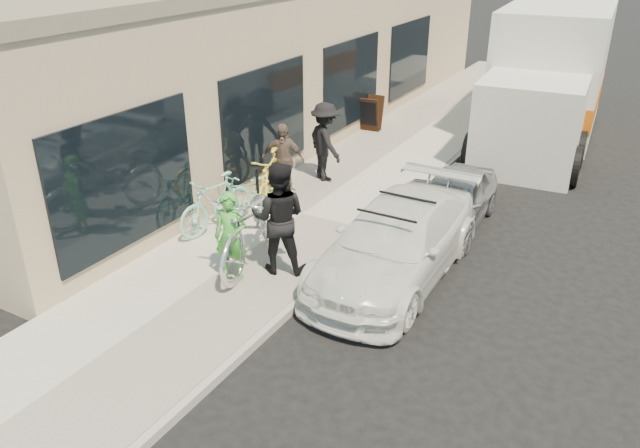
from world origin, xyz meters
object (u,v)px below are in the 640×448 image
at_px(sandwich_board, 371,113).
at_px(woman_rider, 231,237).
at_px(sedan_white, 396,242).
at_px(cruiser_bike_b, 250,191).
at_px(bystander_a, 325,142).
at_px(tandem_bike, 254,224).
at_px(bike_rack, 267,182).
at_px(sedan_silver, 452,201).
at_px(cruiser_bike_c, 271,180).
at_px(man_standing, 279,218).
at_px(bystander_b, 283,160).
at_px(moving_truck, 546,83).
at_px(cruiser_bike_a, 216,203).

xyz_separation_m(sandwich_board, woman_rider, (1.55, -8.40, 0.25)).
bearing_deg(sandwich_board, sedan_white, -65.69).
xyz_separation_m(cruiser_bike_b, bystander_a, (0.40, 2.31, 0.41)).
relative_size(tandem_bike, bystander_a, 1.48).
distance_m(bike_rack, sedan_white, 3.44).
relative_size(sedan_silver, cruiser_bike_c, 1.66).
bearing_deg(cruiser_bike_b, cruiser_bike_c, 81.44).
bearing_deg(sandwich_board, cruiser_bike_c, -89.04).
bearing_deg(sandwich_board, man_standing, -79.36).
relative_size(sedan_silver, tandem_bike, 1.22).
relative_size(bike_rack, man_standing, 0.46).
bearing_deg(cruiser_bike_b, man_standing, -26.59).
height_order(tandem_bike, cruiser_bike_c, tandem_bike).
bearing_deg(tandem_bike, bike_rack, 104.91).
relative_size(woman_rider, cruiser_bike_b, 0.84).
distance_m(sedan_silver, bystander_b, 3.53).
xyz_separation_m(moving_truck, man_standing, (-2.08, -9.90, -0.44)).
relative_size(woman_rider, man_standing, 0.78).
xyz_separation_m(sedan_silver, cruiser_bike_b, (-3.56, -1.65, 0.07)).
bearing_deg(tandem_bike, sedan_silver, 40.39).
bearing_deg(cruiser_bike_c, moving_truck, 45.71).
bearing_deg(cruiser_bike_a, tandem_bike, -16.10).
distance_m(woman_rider, bystander_a, 4.62).
bearing_deg(bystander_b, cruiser_bike_a, -113.99).
bearing_deg(man_standing, sedan_silver, -141.47).
bearing_deg(cruiser_bike_b, bystander_b, 100.81).
relative_size(bike_rack, cruiser_bike_a, 0.49).
bearing_deg(bystander_a, man_standing, 142.00).
bearing_deg(sandwich_board, bystander_a, -83.79).
bearing_deg(cruiser_bike_b, moving_truck, 81.62).
relative_size(sedan_white, moving_truck, 0.61).
distance_m(sedan_silver, tandem_bike, 4.01).
bearing_deg(bike_rack, sedan_white, -18.31).
xyz_separation_m(woman_rider, man_standing, (0.51, 0.60, 0.20)).
bearing_deg(sedan_white, cruiser_bike_c, 160.88).
xyz_separation_m(tandem_bike, woman_rider, (0.02, -0.65, 0.06)).
bearing_deg(woman_rider, cruiser_bike_a, 118.67).
distance_m(woman_rider, bystander_b, 3.48).
relative_size(tandem_bike, cruiser_bike_b, 1.48).
xyz_separation_m(sedan_white, sedan_silver, (0.18, 2.30, -0.09)).
relative_size(bike_rack, cruiser_bike_b, 0.50).
bearing_deg(sedan_white, tandem_bike, -156.93).
height_order(cruiser_bike_a, cruiser_bike_c, cruiser_bike_c).
height_order(bike_rack, bystander_a, bystander_a).
height_order(sedan_white, bystander_a, bystander_a).
distance_m(sedan_silver, woman_rider, 4.54).
bearing_deg(bystander_a, sedan_white, 168.34).
bearing_deg(woman_rider, tandem_bike, 75.35).
xyz_separation_m(woman_rider, cruiser_bike_a, (-1.33, 1.31, -0.20)).
height_order(tandem_bike, woman_rider, woman_rider).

